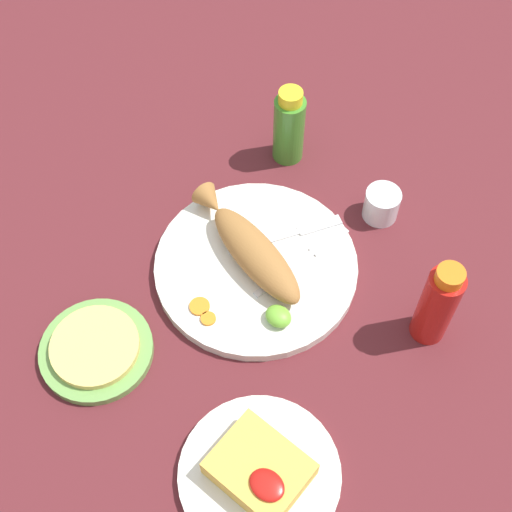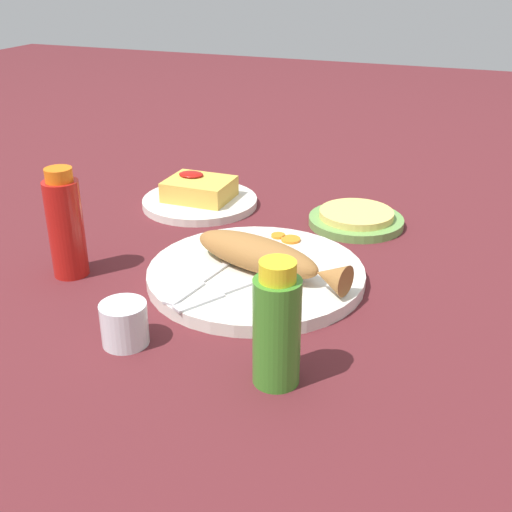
% 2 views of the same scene
% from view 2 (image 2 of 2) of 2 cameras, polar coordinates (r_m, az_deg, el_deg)
% --- Properties ---
extents(ground_plane, '(4.00, 4.00, 0.00)m').
position_cam_2_polar(ground_plane, '(0.92, -0.00, -2.14)').
color(ground_plane, '#561E23').
extents(main_plate, '(0.31, 0.31, 0.02)m').
position_cam_2_polar(main_plate, '(0.91, -0.00, -1.64)').
color(main_plate, silver).
rests_on(main_plate, ground_plane).
extents(fried_fish, '(0.25, 0.11, 0.05)m').
position_cam_2_polar(fried_fish, '(0.89, 0.78, -0.02)').
color(fried_fish, '#996633').
rests_on(fried_fish, main_plate).
extents(fork_near, '(0.11, 0.17, 0.00)m').
position_cam_2_polar(fork_near, '(0.85, -2.58, -3.14)').
color(fork_near, silver).
rests_on(fork_near, main_plate).
extents(fork_far, '(0.04, 0.18, 0.00)m').
position_cam_2_polar(fork_far, '(0.88, -4.66, -2.08)').
color(fork_far, silver).
rests_on(fork_far, main_plate).
extents(carrot_slice_near, '(0.03, 0.03, 0.00)m').
position_cam_2_polar(carrot_slice_near, '(1.00, 3.11, 1.48)').
color(carrot_slice_near, orange).
rests_on(carrot_slice_near, main_plate).
extents(carrot_slice_mid, '(0.02, 0.02, 0.00)m').
position_cam_2_polar(carrot_slice_mid, '(1.01, 1.99, 1.82)').
color(carrot_slice_mid, orange).
rests_on(carrot_slice_mid, main_plate).
extents(lime_wedge_main, '(0.04, 0.03, 0.02)m').
position_cam_2_polar(lime_wedge_main, '(0.98, -3.56, 1.57)').
color(lime_wedge_main, '#6BB233').
rests_on(lime_wedge_main, main_plate).
extents(hot_sauce_bottle_red, '(0.05, 0.05, 0.16)m').
position_cam_2_polar(hot_sauce_bottle_red, '(0.94, -16.57, 2.62)').
color(hot_sauce_bottle_red, '#B21914').
rests_on(hot_sauce_bottle_red, ground_plane).
extents(hot_sauce_bottle_green, '(0.05, 0.05, 0.14)m').
position_cam_2_polar(hot_sauce_bottle_green, '(0.68, 1.86, -6.33)').
color(hot_sauce_bottle_green, '#3D8428').
rests_on(hot_sauce_bottle_green, ground_plane).
extents(salt_cup, '(0.06, 0.06, 0.05)m').
position_cam_2_polar(salt_cup, '(0.78, -11.60, -6.13)').
color(salt_cup, silver).
rests_on(salt_cup, ground_plane).
extents(side_plate_fries, '(0.21, 0.21, 0.01)m').
position_cam_2_polar(side_plate_fries, '(1.19, -5.00, 4.82)').
color(side_plate_fries, silver).
rests_on(side_plate_fries, ground_plane).
extents(fries_pile, '(0.12, 0.09, 0.04)m').
position_cam_2_polar(fries_pile, '(1.18, -5.07, 5.99)').
color(fries_pile, gold).
rests_on(fries_pile, side_plate_fries).
extents(tortilla_plate, '(0.16, 0.16, 0.01)m').
position_cam_2_polar(tortilla_plate, '(1.11, 8.87, 3.08)').
color(tortilla_plate, '#6B9E4C').
rests_on(tortilla_plate, ground_plane).
extents(tortilla_stack, '(0.13, 0.13, 0.01)m').
position_cam_2_polar(tortilla_stack, '(1.11, 8.92, 3.70)').
color(tortilla_stack, '#E0C666').
rests_on(tortilla_stack, tortilla_plate).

